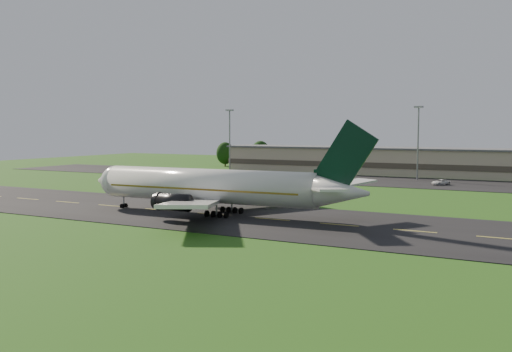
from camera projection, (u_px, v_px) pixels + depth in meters
The scene contains 10 objects.
ground at pixel (272, 220), 89.02m from camera, with size 360.00×360.00×0.00m, color #214C13.
taxiway at pixel (272, 219), 89.01m from camera, with size 220.00×30.00×0.10m, color black.
apron at pixel (392, 182), 152.39m from camera, with size 260.00×30.00×0.10m, color black.
airliner at pixel (213, 187), 93.79m from camera, with size 51.30×42.14×15.57m.
terminal at pixel (434, 163), 170.35m from camera, with size 145.00×16.00×8.40m.
light_mast_west at pixel (230, 133), 184.07m from camera, with size 2.40×1.20×20.35m.
light_mast_centre at pixel (418, 134), 156.03m from camera, with size 2.40×1.20×20.35m.
service_vehicle_a at pixel (247, 172), 174.20m from camera, with size 1.77×4.40×1.50m, color #E2BA0D.
service_vehicle_b at pixel (315, 175), 164.01m from camera, with size 1.58×4.54×1.50m, color #A81B0B.
service_vehicle_c at pixel (441, 182), 142.94m from camera, with size 2.27×4.92×1.37m, color white.
Camera 1 is at (39.08, -79.04, 14.24)m, focal length 40.00 mm.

